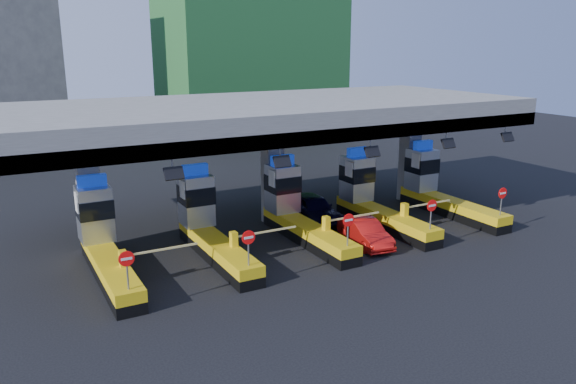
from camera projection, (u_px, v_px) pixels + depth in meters
name	position (u px, v px, depth m)	size (l,w,h in m)	color
ground	(298.00, 237.00, 30.03)	(120.00, 120.00, 0.00)	black
toll_canopy	(273.00, 117.00, 30.91)	(28.00, 12.09, 7.00)	slate
toll_lane_far_left	(103.00, 241.00, 25.31)	(4.43, 8.00, 4.16)	black
toll_lane_left	(207.00, 225.00, 27.61)	(4.43, 8.00, 4.16)	black
toll_lane_center	(296.00, 211.00, 29.91)	(4.43, 8.00, 4.16)	black
toll_lane_right	(372.00, 199.00, 32.22)	(4.43, 8.00, 4.16)	black
toll_lane_far_right	(437.00, 189.00, 34.52)	(4.43, 8.00, 4.16)	black
bg_building_scaffold	(249.00, 5.00, 59.20)	(18.00, 12.00, 28.00)	#1E5926
van	(313.00, 208.00, 32.39)	(1.94, 4.81, 1.64)	black
red_car	(365.00, 233.00, 28.73)	(1.39, 3.98, 1.31)	red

